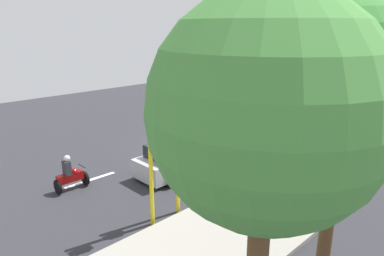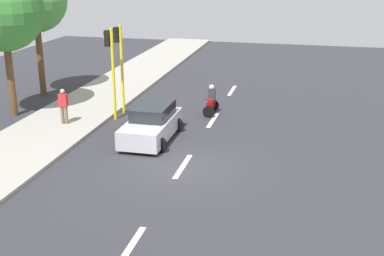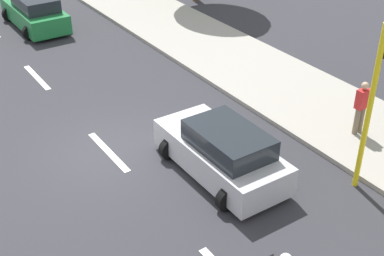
{
  "view_description": "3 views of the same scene",
  "coord_description": "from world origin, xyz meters",
  "px_view_note": "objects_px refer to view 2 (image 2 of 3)",
  "views": [
    {
      "loc": [
        13.36,
        -12.73,
        6.57
      ],
      "look_at": [
        0.71,
        -0.42,
        1.41
      ],
      "focal_mm": 32.94,
      "sensor_mm": 36.0,
      "label": 1
    },
    {
      "loc": [
        -4.55,
        17.63,
        7.72
      ],
      "look_at": [
        -0.04,
        -1.35,
        1.13
      ],
      "focal_mm": 47.84,
      "sensor_mm": 36.0,
      "label": 2
    },
    {
      "loc": [
        -5.16,
        -12.12,
        8.61
      ],
      "look_at": [
        1.6,
        -1.98,
        1.27
      ],
      "focal_mm": 49.91,
      "sensor_mm": 36.0,
      "label": 3
    }
  ],
  "objects_px": {
    "motorcycle": "(211,102)",
    "traffic_light_midblock": "(111,61)",
    "street_tree_north": "(3,11)",
    "car_silver": "(152,124)",
    "pedestrian_near_signal": "(64,105)",
    "traffic_light_corner": "(120,56)",
    "street_tree_south": "(35,1)"
  },
  "relations": [
    {
      "from": "traffic_light_corner",
      "to": "street_tree_south",
      "type": "bearing_deg",
      "value": -21.71
    },
    {
      "from": "traffic_light_midblock",
      "to": "motorcycle",
      "type": "bearing_deg",
      "value": -156.79
    },
    {
      "from": "motorcycle",
      "to": "street_tree_north",
      "type": "relative_size",
      "value": 0.21
    },
    {
      "from": "street_tree_north",
      "to": "car_silver",
      "type": "bearing_deg",
      "value": 167.16
    },
    {
      "from": "traffic_light_midblock",
      "to": "street_tree_south",
      "type": "bearing_deg",
      "value": -31.09
    },
    {
      "from": "motorcycle",
      "to": "traffic_light_midblock",
      "type": "distance_m",
      "value": 5.45
    },
    {
      "from": "car_silver",
      "to": "traffic_light_midblock",
      "type": "bearing_deg",
      "value": -40.83
    },
    {
      "from": "car_silver",
      "to": "motorcycle",
      "type": "height_order",
      "value": "motorcycle"
    },
    {
      "from": "pedestrian_near_signal",
      "to": "traffic_light_corner",
      "type": "distance_m",
      "value": 3.84
    },
    {
      "from": "car_silver",
      "to": "traffic_light_midblock",
      "type": "distance_m",
      "value": 4.25
    },
    {
      "from": "pedestrian_near_signal",
      "to": "motorcycle",
      "type": "bearing_deg",
      "value": -150.51
    },
    {
      "from": "pedestrian_near_signal",
      "to": "traffic_light_midblock",
      "type": "relative_size",
      "value": 0.38
    },
    {
      "from": "traffic_light_corner",
      "to": "car_silver",
      "type": "bearing_deg",
      "value": 127.75
    },
    {
      "from": "street_tree_north",
      "to": "traffic_light_midblock",
      "type": "bearing_deg",
      "value": -173.61
    },
    {
      "from": "pedestrian_near_signal",
      "to": "street_tree_south",
      "type": "xyz_separation_m",
      "value": [
        3.92,
        -5.1,
        4.29
      ]
    },
    {
      "from": "street_tree_north",
      "to": "street_tree_south",
      "type": "bearing_deg",
      "value": -81.65
    },
    {
      "from": "car_silver",
      "to": "street_tree_south",
      "type": "bearing_deg",
      "value": -34.51
    },
    {
      "from": "motorcycle",
      "to": "pedestrian_near_signal",
      "type": "distance_m",
      "value": 7.32
    },
    {
      "from": "street_tree_south",
      "to": "street_tree_north",
      "type": "bearing_deg",
      "value": 98.35
    },
    {
      "from": "motorcycle",
      "to": "traffic_light_midblock",
      "type": "bearing_deg",
      "value": 23.21
    },
    {
      "from": "traffic_light_midblock",
      "to": "street_tree_north",
      "type": "bearing_deg",
      "value": 6.39
    },
    {
      "from": "pedestrian_near_signal",
      "to": "traffic_light_midblock",
      "type": "bearing_deg",
      "value": -137.69
    },
    {
      "from": "street_tree_south",
      "to": "motorcycle",
      "type": "bearing_deg",
      "value": 171.68
    },
    {
      "from": "traffic_light_midblock",
      "to": "pedestrian_near_signal",
      "type": "bearing_deg",
      "value": 42.31
    },
    {
      "from": "motorcycle",
      "to": "traffic_light_corner",
      "type": "height_order",
      "value": "traffic_light_corner"
    },
    {
      "from": "pedestrian_near_signal",
      "to": "street_tree_north",
      "type": "bearing_deg",
      "value": -17.81
    },
    {
      "from": "traffic_light_corner",
      "to": "street_tree_south",
      "type": "relative_size",
      "value": 0.63
    },
    {
      "from": "pedestrian_near_signal",
      "to": "car_silver",
      "type": "bearing_deg",
      "value": 170.93
    },
    {
      "from": "car_silver",
      "to": "traffic_light_corner",
      "type": "height_order",
      "value": "traffic_light_corner"
    },
    {
      "from": "car_silver",
      "to": "pedestrian_near_signal",
      "type": "height_order",
      "value": "pedestrian_near_signal"
    },
    {
      "from": "pedestrian_near_signal",
      "to": "street_tree_south",
      "type": "bearing_deg",
      "value": -52.44
    },
    {
      "from": "motorcycle",
      "to": "street_tree_south",
      "type": "distance_m",
      "value": 11.41
    }
  ]
}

